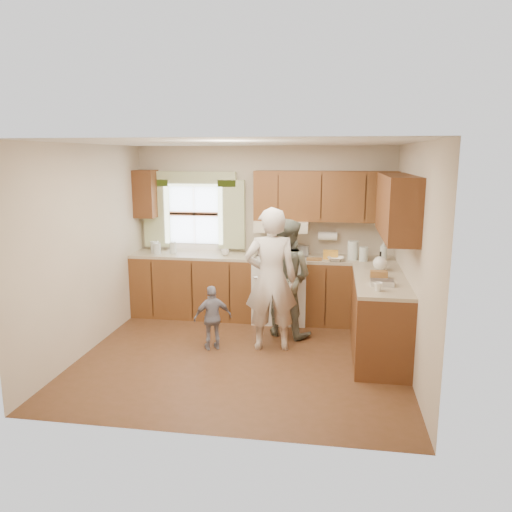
% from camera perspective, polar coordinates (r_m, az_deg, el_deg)
% --- Properties ---
extents(room, '(3.80, 3.80, 3.80)m').
position_cam_1_polar(room, '(5.73, -1.61, 0.23)').
color(room, '#4B2D17').
rests_on(room, ground).
extents(kitchen_fixtures, '(3.80, 2.25, 2.15)m').
position_cam_1_polar(kitchen_fixtures, '(6.79, 5.17, -1.60)').
color(kitchen_fixtures, '#40240D').
rests_on(kitchen_fixtures, ground).
extents(stove, '(0.76, 0.67, 1.07)m').
position_cam_1_polar(stove, '(7.26, 2.84, -3.74)').
color(stove, silver).
rests_on(stove, ground).
extents(woman_left, '(0.71, 0.54, 1.77)m').
position_cam_1_polar(woman_left, '(6.07, 1.71, -2.69)').
color(woman_left, beige).
rests_on(woman_left, ground).
extents(woman_right, '(0.93, 0.84, 1.57)m').
position_cam_1_polar(woman_right, '(6.60, 3.36, -2.45)').
color(woman_right, '#2A4636').
rests_on(woman_right, ground).
extents(child, '(0.51, 0.38, 0.81)m').
position_cam_1_polar(child, '(6.21, -4.97, -7.03)').
color(child, gray).
rests_on(child, ground).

